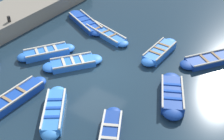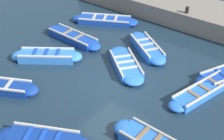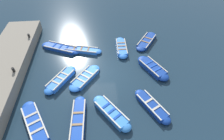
{
  "view_description": "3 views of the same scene",
  "coord_description": "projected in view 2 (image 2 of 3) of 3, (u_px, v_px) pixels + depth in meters",
  "views": [
    {
      "loc": [
        8.14,
        -10.58,
        9.7
      ],
      "look_at": [
        0.82,
        0.24,
        0.21
      ],
      "focal_mm": 50.0,
      "sensor_mm": 36.0,
      "label": 1
    },
    {
      "loc": [
        8.51,
        6.43,
        8.06
      ],
      "look_at": [
        -0.44,
        -0.48,
        0.29
      ],
      "focal_mm": 50.0,
      "sensor_mm": 36.0,
      "label": 2
    },
    {
      "loc": [
        -0.12,
        -9.97,
        10.13
      ],
      "look_at": [
        0.84,
        0.06,
        0.4
      ],
      "focal_mm": 28.0,
      "sensor_mm": 36.0,
      "label": 3
    }
  ],
  "objects": [
    {
      "name": "ground_plane",
      "position": [
        114.0,
        84.0,
        13.36
      ],
      "size": [
        120.0,
        120.0,
        0.0
      ],
      "primitive_type": "plane",
      "color": "#1C303F"
    },
    {
      "name": "bollard_mid_north",
      "position": [
        187.0,
        10.0,
        16.96
      ],
      "size": [
        0.2,
        0.2,
        0.35
      ],
      "primitive_type": "cylinder",
      "color": "black",
      "rests_on": "quay_wall"
    },
    {
      "name": "boat_broadside",
      "position": [
        204.0,
        91.0,
        12.74
      ],
      "size": [
        3.88,
        1.69,
        0.36
      ],
      "color": "blue",
      "rests_on": "ground"
    },
    {
      "name": "boat_stern_in",
      "position": [
        126.0,
        65.0,
        14.31
      ],
      "size": [
        2.74,
        3.14,
        0.38
      ],
      "color": "blue",
      "rests_on": "ground"
    },
    {
      "name": "boat_alongside",
      "position": [
        105.0,
        20.0,
        18.16
      ],
      "size": [
        2.57,
        3.82,
        0.39
      ],
      "color": "#1947B7",
      "rests_on": "ground"
    },
    {
      "name": "boat_centre",
      "position": [
        47.0,
        56.0,
        14.84
      ],
      "size": [
        2.61,
        3.2,
        0.46
      ],
      "color": "#3884E0",
      "rests_on": "ground"
    },
    {
      "name": "quay_wall",
      "position": [
        195.0,
        14.0,
        18.15
      ],
      "size": [
        3.2,
        15.56,
        0.99
      ],
      "color": "gray",
      "rests_on": "ground"
    },
    {
      "name": "boat_bow_out",
      "position": [
        1.0,
        87.0,
        12.89
      ],
      "size": [
        2.13,
        3.18,
        0.41
      ],
      "color": "navy",
      "rests_on": "ground"
    },
    {
      "name": "boat_drifting",
      "position": [
        147.0,
        48.0,
        15.55
      ],
      "size": [
        2.47,
        3.16,
        0.43
      ],
      "color": "blue",
      "rests_on": "ground"
    },
    {
      "name": "boat_near_quay",
      "position": [
        73.0,
        38.0,
        16.4
      ],
      "size": [
        0.92,
        3.71,
        0.43
      ],
      "color": "#1947B7",
      "rests_on": "ground"
    }
  ]
}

